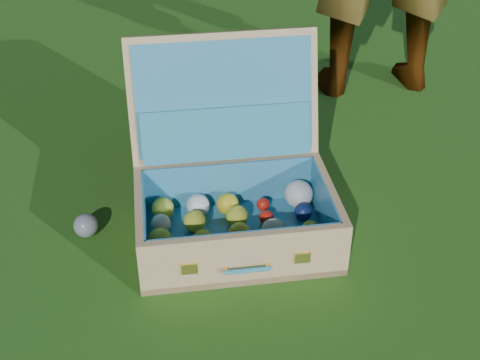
% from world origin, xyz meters
% --- Properties ---
extents(ground, '(60.00, 60.00, 0.00)m').
position_xyz_m(ground, '(0.00, 0.00, 0.00)').
color(ground, '#215114').
rests_on(ground, ground).
extents(stray_ball, '(0.07, 0.07, 0.07)m').
position_xyz_m(stray_ball, '(-0.54, -0.09, 0.03)').
color(stray_ball, teal).
rests_on(stray_ball, ground).
extents(suitcase, '(0.66, 0.63, 0.51)m').
position_xyz_m(suitcase, '(-0.14, 0.02, 0.14)').
color(suitcase, tan).
rests_on(suitcase, ground).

